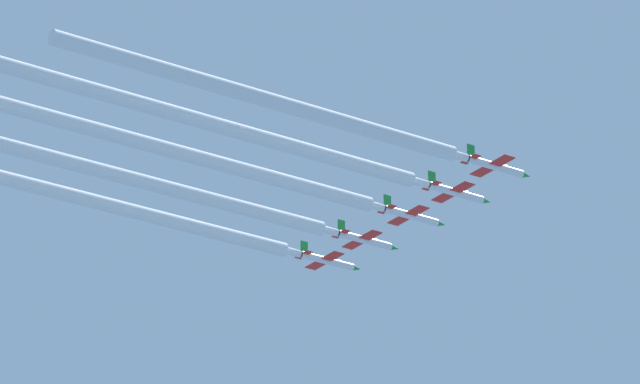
{
  "coord_description": "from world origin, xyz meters",
  "views": [
    {
      "loc": [
        284.26,
        -209.86,
        2.12
      ],
      "look_at": [
        0.06,
        -16.66,
        152.36
      ],
      "focal_mm": 137.87,
      "sensor_mm": 36.0,
      "label": 1
    }
  ],
  "objects_px": {
    "jet_inner_left": "(366,240)",
    "jet_far_right": "(497,167)",
    "jet_center": "(413,216)",
    "jet_inner_right": "(457,193)",
    "jet_far_left": "(329,261)"
  },
  "relations": [
    {
      "from": "jet_center",
      "to": "jet_far_right",
      "type": "distance_m",
      "value": 22.52
    },
    {
      "from": "jet_inner_left",
      "to": "jet_inner_right",
      "type": "xyz_separation_m",
      "value": [
        23.6,
        0.43,
        -0.12
      ]
    },
    {
      "from": "jet_inner_left",
      "to": "jet_center",
      "type": "bearing_deg",
      "value": 1.74
    },
    {
      "from": "jet_inner_right",
      "to": "jet_far_right",
      "type": "relative_size",
      "value": 1.0
    },
    {
      "from": "jet_far_left",
      "to": "jet_center",
      "type": "bearing_deg",
      "value": 1.06
    },
    {
      "from": "jet_far_left",
      "to": "jet_inner_left",
      "type": "bearing_deg",
      "value": 0.29
    },
    {
      "from": "jet_far_left",
      "to": "jet_far_right",
      "type": "relative_size",
      "value": 1.0
    },
    {
      "from": "jet_inner_right",
      "to": "jet_far_right",
      "type": "height_order",
      "value": "jet_far_right"
    },
    {
      "from": "jet_inner_left",
      "to": "jet_far_right",
      "type": "bearing_deg",
      "value": -0.82
    },
    {
      "from": "jet_far_left",
      "to": "jet_far_right",
      "type": "bearing_deg",
      "value": -0.56
    },
    {
      "from": "jet_inner_right",
      "to": "jet_center",
      "type": "bearing_deg",
      "value": -179.69
    },
    {
      "from": "jet_inner_right",
      "to": "jet_far_right",
      "type": "distance_m",
      "value": 11.01
    },
    {
      "from": "jet_inner_left",
      "to": "jet_inner_right",
      "type": "relative_size",
      "value": 1.0
    },
    {
      "from": "jet_far_left",
      "to": "jet_center",
      "type": "xyz_separation_m",
      "value": [
        22.63,
        0.42,
        0.15
      ]
    },
    {
      "from": "jet_inner_left",
      "to": "jet_far_right",
      "type": "distance_m",
      "value": 34.57
    }
  ]
}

